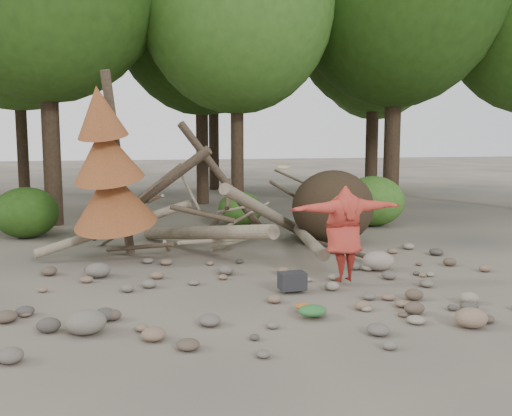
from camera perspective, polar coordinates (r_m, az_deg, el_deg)
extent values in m
plane|color=#514C44|center=(10.61, 2.72, -8.50)|extent=(120.00, 120.00, 0.00)
ellipsoid|color=#332619|center=(15.24, 7.71, 0.06)|extent=(2.20, 1.87, 1.98)
cylinder|color=gray|center=(13.84, -5.49, -2.48)|extent=(2.61, 5.11, 1.08)
cylinder|color=gray|center=(14.61, 1.24, -0.54)|extent=(3.18, 3.71, 1.90)
cylinder|color=brown|center=(14.51, -10.72, 1.27)|extent=(3.08, 1.91, 2.49)
cylinder|color=gray|center=(14.26, 5.06, -3.00)|extent=(1.13, 4.98, 0.43)
cylinder|color=brown|center=(14.87, -3.45, 3.07)|extent=(2.39, 1.03, 2.89)
cylinder|color=gray|center=(13.99, -13.81, -1.92)|extent=(3.71, 0.86, 1.20)
cylinder|color=#4C3F30|center=(13.57, -11.66, -3.86)|extent=(1.52, 1.70, 0.49)
cylinder|color=gray|center=(14.68, -1.23, -0.89)|extent=(1.57, 0.85, 0.69)
cylinder|color=#4C3F30|center=(15.52, 4.17, 1.02)|extent=(1.92, 1.25, 1.10)
cylinder|color=gray|center=(14.18, -6.61, 1.62)|extent=(0.37, 1.42, 0.85)
cylinder|color=#4C3F30|center=(14.22, 7.73, -3.89)|extent=(0.79, 2.54, 0.12)
cylinder|color=gray|center=(13.30, -4.28, -3.30)|extent=(1.78, 1.11, 0.29)
cylinder|color=#4C3F30|center=(13.63, -13.59, 4.19)|extent=(0.67, 1.13, 4.35)
cone|color=brown|center=(13.38, -14.18, 1.11)|extent=(2.06, 2.13, 1.86)
cone|color=brown|center=(13.11, -14.78, 5.35)|extent=(1.71, 1.78, 1.65)
cone|color=brown|center=(12.93, -15.36, 9.30)|extent=(1.23, 1.30, 1.41)
cylinder|color=#38281C|center=(19.50, -20.03, 11.53)|extent=(0.56, 0.56, 8.96)
cylinder|color=#38281C|center=(19.41, -1.90, 9.28)|extent=(0.44, 0.44, 7.14)
cylinder|color=#38281C|center=(22.02, 13.60, 11.86)|extent=(0.60, 0.60, 9.45)
cylinder|color=#38281C|center=(23.62, -22.47, 8.89)|extent=(0.42, 0.42, 7.56)
ellipsoid|color=#3D7123|center=(24.11, -22.95, 18.41)|extent=(6.91, 6.91, 7.95)
cylinder|color=#38281C|center=(24.28, -5.45, 10.50)|extent=(0.52, 0.52, 8.54)
cylinder|color=#38281C|center=(26.00, 11.53, 9.70)|extent=(0.50, 0.50, 8.12)
ellipsoid|color=#325F1B|center=(26.55, 11.78, 19.00)|extent=(7.42, 7.42, 8.91)
cylinder|color=#38281C|center=(30.73, -4.26, 10.02)|extent=(0.54, 0.54, 8.75)
ellipsoid|color=#3D7123|center=(31.30, -4.35, 18.50)|extent=(8.00, 8.00, 10.00)
cylinder|color=#38281C|center=(32.88, 11.77, 8.91)|extent=(0.46, 0.46, 7.84)
ellipsoid|color=#325F1B|center=(33.27, 11.96, 16.06)|extent=(7.17, 7.17, 8.60)
ellipsoid|color=#264B14|center=(17.36, -22.00, -0.43)|extent=(1.80, 1.80, 1.44)
ellipsoid|color=#325F1B|center=(18.13, -1.61, -0.10)|extent=(1.40, 1.40, 1.12)
ellipsoid|color=#3D7123|center=(18.66, 11.63, 0.70)|extent=(2.00, 2.00, 1.60)
imported|color=#AD3127|center=(11.10, 8.78, -2.54)|extent=(2.32, 0.75, 1.86)
cylinder|color=tan|center=(10.61, 2.75, 4.18)|extent=(0.32, 0.30, 0.13)
cube|color=black|center=(10.62, 3.64, -7.59)|extent=(0.50, 0.35, 0.32)
ellipsoid|color=#28652D|center=(9.19, 5.63, -10.47)|extent=(0.46, 0.38, 0.17)
ellipsoid|color=#AA561D|center=(9.52, 4.79, -10.04)|extent=(0.28, 0.23, 0.10)
ellipsoid|color=#6A6358|center=(8.83, -16.66, -10.87)|extent=(0.59, 0.53, 0.36)
ellipsoid|color=#846852|center=(9.34, 20.72, -10.23)|extent=(0.50, 0.45, 0.30)
ellipsoid|color=gray|center=(12.58, 12.13, -5.19)|extent=(0.68, 0.62, 0.41)
ellipsoid|color=#655E55|center=(12.13, -15.54, -6.02)|extent=(0.50, 0.45, 0.30)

